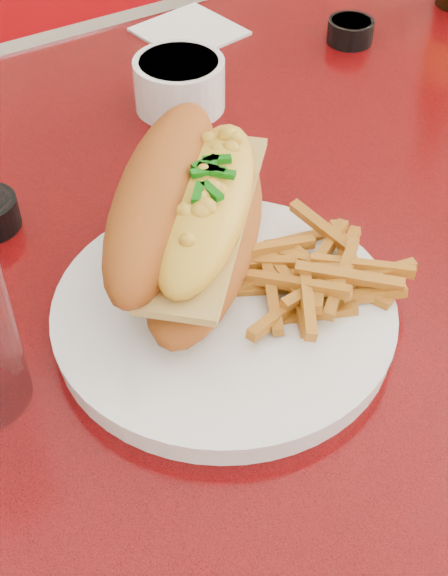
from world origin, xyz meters
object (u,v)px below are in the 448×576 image
mac_hoagie (191,212)px  diner_table (294,293)px  dinner_plate (224,314)px  sauce_cup_right (350,30)px  gravy_ramekin (179,82)px  booth_bench_far (53,167)px  fork (275,262)px

mac_hoagie → diner_table: bearing=-26.4°
mac_hoagie → dinner_plate: bearing=-144.8°
mac_hoagie → sauce_cup_right: (0.37, 0.26, -0.05)m
diner_table → dinner_plate: dinner_plate is taller
mac_hoagie → gravy_ramekin: bearing=15.6°
booth_bench_far → gravy_ramekin: booth_bench_far is taller
gravy_ramekin → sauce_cup_right: size_ratio=1.87×
booth_bench_far → dinner_plate: (-0.17, -0.94, 0.49)m
diner_table → booth_bench_far: size_ratio=1.03×
fork → gravy_ramekin: (0.07, 0.28, 0.01)m
mac_hoagie → fork: bearing=-85.4°
dinner_plate → sauce_cup_right: bearing=40.4°
diner_table → fork: (-0.11, -0.11, 0.18)m
dinner_plate → sauce_cup_right: size_ratio=5.18×
dinner_plate → fork: same height
dinner_plate → fork: (0.06, 0.02, 0.01)m
booth_bench_far → sauce_cup_right: bearing=-71.0°
mac_hoagie → fork: size_ratio=1.96×
booth_bench_far → gravy_ramekin: (-0.04, -0.63, 0.51)m
mac_hoagie → sauce_cup_right: size_ratio=3.97×
diner_table → dinner_plate: (-0.17, -0.13, 0.17)m
diner_table → mac_hoagie: (-0.16, -0.06, 0.23)m
booth_bench_far → mac_hoagie: 1.04m
fork → sauce_cup_right: sauce_cup_right is taller
dinner_plate → fork: 0.07m
gravy_ramekin → sauce_cup_right: (0.25, 0.02, -0.01)m
fork → gravy_ramekin: gravy_ramekin is taller
booth_bench_far → sauce_cup_right: size_ratio=17.76×
diner_table → gravy_ramekin: (-0.04, 0.18, 0.19)m
diner_table → fork: fork is taller
fork → sauce_cup_right: (0.32, 0.30, -0.00)m
diner_table → dinner_plate: size_ratio=3.51×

